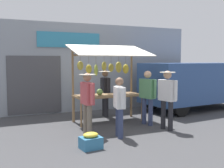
{
  "coord_description": "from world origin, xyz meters",
  "views": [
    {
      "loc": [
        3.43,
        8.01,
        1.99
      ],
      "look_at": [
        0.0,
        0.3,
        1.25
      ],
      "focal_mm": 43.56,
      "sensor_mm": 36.0,
      "label": 1
    }
  ],
  "objects": [
    {
      "name": "parked_van",
      "position": [
        -3.93,
        -0.62,
        1.12
      ],
      "size": [
        4.55,
        2.26,
        1.88
      ],
      "rotation": [
        0.0,
        0.0,
        0.09
      ],
      "color": "#2D4C84",
      "rests_on": "ground"
    },
    {
      "name": "street_backdrop",
      "position": [
        0.05,
        -2.2,
        1.7
      ],
      "size": [
        9.0,
        0.3,
        3.4
      ],
      "color": "#8C939E",
      "rests_on": "ground"
    },
    {
      "name": "shopper_in_striped_shirt",
      "position": [
        1.12,
        1.2,
        0.98
      ],
      "size": [
        0.43,
        0.7,
        1.66
      ],
      "rotation": [
        0.0,
        0.0,
        -1.52
      ],
      "color": "#726656",
      "rests_on": "ground"
    },
    {
      "name": "shopper_in_grey_tee",
      "position": [
        -1.11,
        1.66,
        1.01
      ],
      "size": [
        0.44,
        0.7,
        1.7
      ],
      "rotation": [
        0.0,
        0.0,
        -1.37
      ],
      "color": "#232328",
      "rests_on": "ground"
    },
    {
      "name": "ground_plane",
      "position": [
        0.0,
        0.0,
        0.0
      ],
      "size": [
        40.0,
        40.0,
        0.0
      ],
      "primitive_type": "plane",
      "color": "#424244"
    },
    {
      "name": "vendor_with_sunhat",
      "position": [
        -0.21,
        -0.75,
        0.97
      ],
      "size": [
        0.42,
        0.7,
        1.64
      ],
      "rotation": [
        0.0,
        0.0,
        1.49
      ],
      "color": "#232328",
      "rests_on": "ground"
    },
    {
      "name": "produce_crate_near",
      "position": [
        1.44,
        2.36,
        0.17
      ],
      "size": [
        0.5,
        0.41,
        0.38
      ],
      "color": "teal",
      "rests_on": "ground"
    },
    {
      "name": "market_stall",
      "position": [
        0.0,
        -0.06,
        1.56
      ],
      "size": [
        2.5,
        1.46,
        2.5
      ],
      "color": "olive",
      "rests_on": "ground"
    },
    {
      "name": "shopper_with_shopping_bag",
      "position": [
        0.45,
        1.78,
        0.89
      ],
      "size": [
        0.31,
        0.66,
        1.55
      ],
      "rotation": [
        0.0,
        0.0,
        -1.77
      ],
      "color": "navy",
      "rests_on": "ground"
    },
    {
      "name": "shopper_with_ponytail",
      "position": [
        -0.92,
        0.91,
        0.97
      ],
      "size": [
        0.34,
        0.69,
        1.67
      ],
      "rotation": [
        0.0,
        0.0,
        -1.32
      ],
      "color": "navy",
      "rests_on": "ground"
    }
  ]
}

